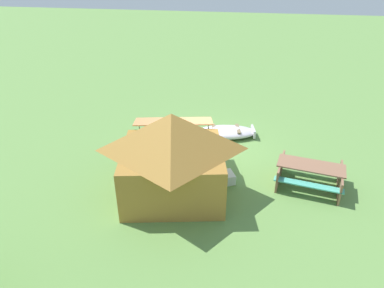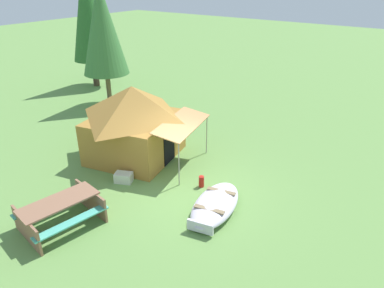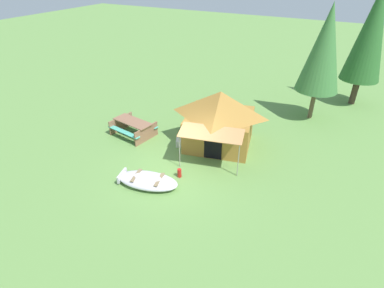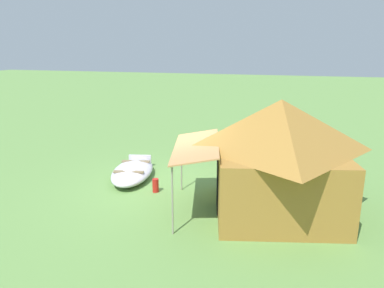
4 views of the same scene
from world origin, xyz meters
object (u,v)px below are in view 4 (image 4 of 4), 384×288
Objects in this scene: canvas_cabin_tent at (278,155)px; fuel_can at (156,185)px; beached_rowboat at (133,171)px; cooler_box at (244,178)px; picnic_table at (247,144)px.

canvas_cabin_tent is 12.04× the size of fuel_can.
beached_rowboat is 0.59× the size of canvas_cabin_tent.
beached_rowboat is at bearing -128.63° from fuel_can.
cooler_box is at bearing 119.34° from fuel_can.
canvas_cabin_tent is 2.14m from cooler_box.
canvas_cabin_tent is at bearing 30.84° from cooler_box.
beached_rowboat reaches higher than cooler_box.
canvas_cabin_tent is at bearing 16.20° from picnic_table.
beached_rowboat is 3.17m from cooler_box.
cooler_box is at bearing 5.71° from picnic_table.
canvas_cabin_tent is 1.97× the size of picnic_table.
cooler_box is 2.45m from fuel_can.
picnic_table is 4.14m from fuel_can.
picnic_table is at bearing 134.57° from beached_rowboat.
picnic_table is (-2.86, 2.90, 0.27)m from beached_rowboat.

